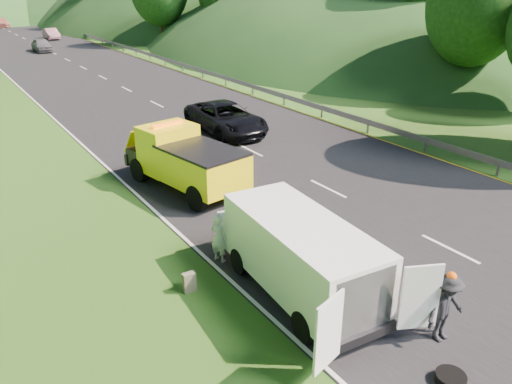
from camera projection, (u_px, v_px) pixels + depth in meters
ground at (339, 249)px, 16.23m from camera, size 320.00×320.00×0.00m
road_surface at (83, 68)px, 48.40m from camera, size 14.00×200.00×0.02m
guardrail at (114, 48)px, 61.67m from camera, size 0.06×140.00×1.52m
tree_line_right at (181, 37)px, 73.83m from camera, size 14.00×140.00×14.00m
tow_truck at (184, 159)px, 20.44m from camera, size 3.21×6.32×2.59m
white_van at (297, 252)px, 13.51m from camera, size 3.51×6.61×2.28m
woman at (220, 261)px, 15.56m from camera, size 0.62×0.70×1.59m
child at (322, 276)px, 14.76m from camera, size 0.48×0.40×0.90m
worker at (440, 339)px, 12.20m from camera, size 1.18×0.70×1.81m
suitcase at (189, 282)px, 13.95m from camera, size 0.37×0.21×0.58m
spare_tire at (450, 383)px, 10.89m from camera, size 0.67×0.67×0.20m
passing_suv at (226, 133)px, 28.35m from camera, size 2.87×6.05×1.67m
dist_car_a at (43, 52)px, 58.79m from camera, size 1.81×4.51×1.54m
dist_car_b at (52, 39)px, 70.42m from camera, size 1.56×4.48×1.48m
dist_car_c at (2, 27)px, 87.44m from camera, size 2.21×5.43×1.58m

